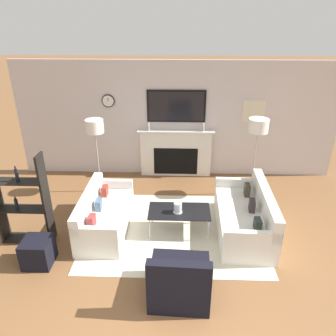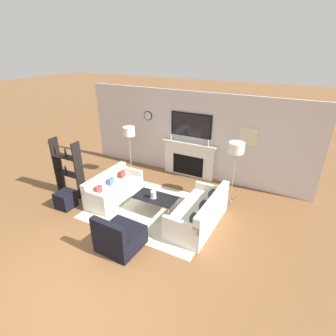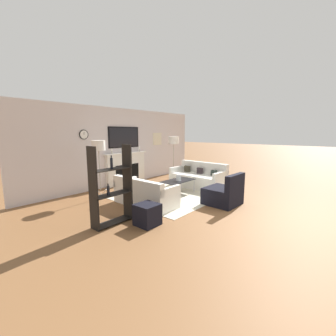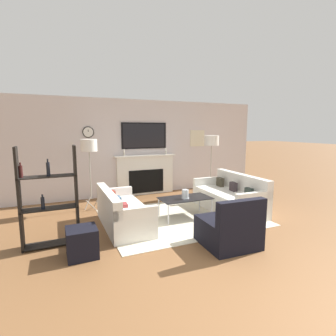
# 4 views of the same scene
# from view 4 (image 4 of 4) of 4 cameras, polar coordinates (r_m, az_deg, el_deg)

# --- Properties ---
(ground_plane) EXTENTS (60.00, 60.00, 0.00)m
(ground_plane) POSITION_cam_4_polar(r_m,az_deg,el_deg) (3.72, 23.70, -22.66)
(ground_plane) COLOR brown
(fireplace_wall) EXTENTS (7.42, 0.28, 2.70)m
(fireplace_wall) POSITION_cam_4_polar(r_m,az_deg,el_deg) (7.63, -5.19, 3.47)
(fireplace_wall) COLOR silver
(fireplace_wall) RESTS_ON ground_plane
(area_rug) EXTENTS (3.17, 2.46, 0.01)m
(area_rug) POSITION_cam_4_polar(r_m,az_deg,el_deg) (5.72, 2.77, -10.67)
(area_rug) COLOR beige
(area_rug) RESTS_ON ground_plane
(couch_left) EXTENTS (0.77, 1.71, 0.73)m
(couch_left) POSITION_cam_4_polar(r_m,az_deg,el_deg) (5.22, -10.00, -9.60)
(couch_left) COLOR silver
(couch_left) RESTS_ON ground_plane
(couch_right) EXTENTS (0.93, 1.88, 0.84)m
(couch_right) POSITION_cam_4_polar(r_m,az_deg,el_deg) (6.29, 13.33, -6.35)
(couch_right) COLOR silver
(couch_right) RESTS_ON ground_plane
(armchair) EXTENTS (0.86, 0.86, 0.84)m
(armchair) POSITION_cam_4_polar(r_m,az_deg,el_deg) (4.45, 13.20, -12.90)
(armchair) COLOR black
(armchair) RESTS_ON ground_plane
(coffee_table) EXTENTS (1.09, 0.59, 0.43)m
(coffee_table) POSITION_cam_4_polar(r_m,az_deg,el_deg) (5.62, 3.78, -6.75)
(coffee_table) COLOR black
(coffee_table) RESTS_ON ground_plane
(hurricane_candle) EXTENTS (0.16, 0.16, 0.19)m
(hurricane_candle) POSITION_cam_4_polar(r_m,az_deg,el_deg) (5.54, 3.77, -5.79)
(hurricane_candle) COLOR silver
(hurricane_candle) RESTS_ON coffee_table
(floor_lamp_left) EXTENTS (0.37, 0.37, 1.66)m
(floor_lamp_left) POSITION_cam_4_polar(r_m,az_deg,el_deg) (6.29, -16.83, 4.52)
(floor_lamp_left) COLOR #9E998E
(floor_lamp_left) RESTS_ON ground_plane
(floor_lamp_right) EXTENTS (0.41, 0.41, 1.71)m
(floor_lamp_right) POSITION_cam_4_polar(r_m,az_deg,el_deg) (7.46, 9.45, 5.76)
(floor_lamp_right) COLOR #9E998E
(floor_lamp_right) RESTS_ON ground_plane
(shelf_unit) EXTENTS (0.87, 0.28, 1.62)m
(shelf_unit) POSITION_cam_4_polar(r_m,az_deg,el_deg) (4.61, -24.52, -6.23)
(shelf_unit) COLOR black
(shelf_unit) RESTS_ON ground_plane
(ottoman) EXTENTS (0.44, 0.44, 0.44)m
(ottoman) POSITION_cam_4_polar(r_m,az_deg,el_deg) (4.23, -18.21, -15.11)
(ottoman) COLOR black
(ottoman) RESTS_ON ground_plane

